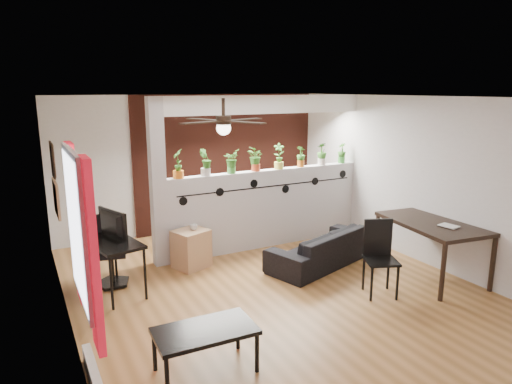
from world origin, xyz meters
name	(u,v)px	position (x,y,z in m)	size (l,w,h in m)	color
room_shell	(270,196)	(0.00, 0.00, 1.30)	(6.30, 7.10, 2.90)	brown
partition_wall	(267,208)	(0.80, 1.50, 0.68)	(3.60, 0.18, 1.35)	#BCBCC1
ceiling_header	(268,104)	(0.80, 1.50, 2.45)	(3.60, 0.18, 0.30)	white
pier_column	(158,183)	(-1.11, 1.50, 1.30)	(0.22, 0.20, 2.60)	#BCBCC1
brick_panel	(231,161)	(0.80, 2.97, 1.30)	(3.90, 0.05, 2.60)	#A2402F
vine_decal	(270,186)	(0.80, 1.40, 1.08)	(3.31, 0.01, 0.30)	black
window_assembly	(79,232)	(-2.56, -1.20, 1.51)	(0.09, 1.30, 1.55)	white
baseboard_heater	(94,379)	(-2.54, -1.20, 0.09)	(0.08, 1.00, 0.18)	beige
corkboard	(56,198)	(-2.58, 0.95, 1.35)	(0.03, 0.60, 0.45)	#9F734D
framed_art	(53,160)	(-2.58, 0.90, 1.85)	(0.03, 0.34, 0.44)	#8C7259
ceiling_fan	(224,123)	(-0.80, -0.30, 2.31)	(1.19, 1.19, 0.43)	black
potted_plant_0	(178,163)	(-0.78, 1.50, 1.59)	(0.23, 0.27, 0.46)	orange
potted_plant_1	(205,162)	(-0.33, 1.50, 1.58)	(0.24, 0.21, 0.43)	silver
potted_plant_2	(231,161)	(0.12, 1.50, 1.56)	(0.25, 0.25, 0.39)	green
potted_plant_3	(256,158)	(0.57, 1.50, 1.57)	(0.18, 0.22, 0.41)	#C03F1E
potted_plant_4	(279,155)	(1.03, 1.50, 1.58)	(0.28, 0.26, 0.44)	#E0DA4F
potted_plant_5	(301,156)	(1.48, 1.50, 1.55)	(0.20, 0.22, 0.37)	orange
potted_plant_6	(322,153)	(1.93, 1.50, 1.56)	(0.22, 0.18, 0.40)	white
potted_plant_7	(342,152)	(2.38, 1.50, 1.55)	(0.15, 0.18, 0.37)	green
sofa	(321,248)	(1.12, 0.34, 0.26)	(1.80, 0.71, 0.53)	black
cube_shelf	(191,249)	(-0.73, 1.16, 0.30)	(0.49, 0.43, 0.59)	tan
cup	(194,227)	(-0.68, 1.16, 0.64)	(0.11, 0.11, 0.09)	gray
computer_desk	(112,245)	(-1.97, 0.79, 0.67)	(0.74, 1.11, 0.74)	black
monitor	(109,230)	(-1.97, 0.94, 0.84)	(0.06, 0.36, 0.20)	black
office_chair	(111,255)	(-1.93, 1.09, 0.43)	(0.50, 0.51, 0.97)	black
dining_table	(432,228)	(2.25, -0.80, 0.74)	(1.12, 1.63, 0.83)	black
book	(445,227)	(2.15, -1.10, 0.84)	(0.18, 0.24, 0.02)	gray
folding_chair	(379,250)	(1.19, -0.86, 0.60)	(0.54, 0.54, 1.01)	black
coffee_table	(205,334)	(-1.53, -1.44, 0.40)	(0.99, 0.57, 0.45)	black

